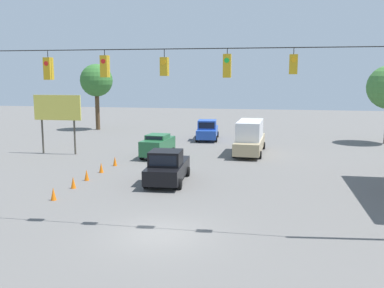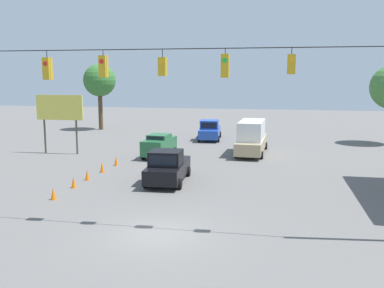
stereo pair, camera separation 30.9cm
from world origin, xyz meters
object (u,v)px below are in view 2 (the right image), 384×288
at_px(pickup_truck_black_withflow_mid, 168,167).
at_px(box_truck_tan_oncoming_deep, 252,137).
at_px(sedan_green_withflow_far, 159,145).
at_px(roadside_billboard, 60,111).
at_px(pickup_truck_blue_withflow_deep, 210,130).
at_px(traffic_cone_nearest, 53,193).
at_px(traffic_cone_third, 87,175).
at_px(overhead_signal_span, 161,102).
at_px(tree_horizon_left, 100,81).
at_px(traffic_cone_fifth, 116,161).
at_px(traffic_cone_second, 74,182).
at_px(traffic_cone_fourth, 102,167).

height_order(pickup_truck_black_withflow_mid, box_truck_tan_oncoming_deep, box_truck_tan_oncoming_deep).
distance_m(sedan_green_withflow_far, roadside_billboard, 9.20).
distance_m(pickup_truck_blue_withflow_deep, traffic_cone_nearest, 23.99).
bearing_deg(traffic_cone_third, pickup_truck_black_withflow_mid, -175.12).
xyz_separation_m(overhead_signal_span, pickup_truck_blue_withflow_deep, (1.87, -26.22, -4.55)).
height_order(traffic_cone_nearest, tree_horizon_left, tree_horizon_left).
height_order(sedan_green_withflow_far, traffic_cone_fifth, sedan_green_withflow_far).
height_order(pickup_truck_black_withflow_mid, traffic_cone_nearest, pickup_truck_black_withflow_mid).
bearing_deg(roadside_billboard, traffic_cone_nearest, 116.25).
bearing_deg(traffic_cone_nearest, traffic_cone_second, -88.71).
bearing_deg(overhead_signal_span, roadside_billboard, -49.95).
bearing_deg(pickup_truck_black_withflow_mid, traffic_cone_nearest, 43.70).
distance_m(sedan_green_withflow_far, traffic_cone_second, 10.79).
height_order(overhead_signal_span, traffic_cone_third, overhead_signal_span).
xyz_separation_m(roadside_billboard, tree_horizon_left, (3.29, -16.39, 2.35)).
bearing_deg(pickup_truck_black_withflow_mid, overhead_signal_span, 102.47).
distance_m(pickup_truck_black_withflow_mid, tree_horizon_left, 29.10).
relative_size(overhead_signal_span, sedan_green_withflow_far, 4.60).
xyz_separation_m(traffic_cone_fifth, roadside_billboard, (6.52, -3.92, 3.32)).
height_order(pickup_truck_black_withflow_mid, tree_horizon_left, tree_horizon_left).
relative_size(overhead_signal_span, traffic_cone_second, 27.14).
bearing_deg(pickup_truck_blue_withflow_deep, traffic_cone_nearest, 78.03).
bearing_deg(traffic_cone_fourth, overhead_signal_span, 125.84).
distance_m(pickup_truck_black_withflow_mid, traffic_cone_third, 5.29).
height_order(sedan_green_withflow_far, roadside_billboard, roadside_billboard).
height_order(traffic_cone_second, tree_horizon_left, tree_horizon_left).
distance_m(pickup_truck_blue_withflow_deep, sedan_green_withflow_far, 10.79).
relative_size(sedan_green_withflow_far, traffic_cone_third, 5.90).
bearing_deg(overhead_signal_span, sedan_green_withflow_far, -74.15).
bearing_deg(traffic_cone_second, roadside_billboard, -58.83).
bearing_deg(traffic_cone_fifth, traffic_cone_fourth, 86.96).
bearing_deg(tree_horizon_left, pickup_truck_black_withflow_mid, 121.23).
distance_m(overhead_signal_span, pickup_truck_black_withflow_mid, 9.08).
relative_size(box_truck_tan_oncoming_deep, traffic_cone_fifth, 10.47).
distance_m(overhead_signal_span, traffic_cone_second, 10.10).
height_order(pickup_truck_black_withflow_mid, roadside_billboard, roadside_billboard).
relative_size(overhead_signal_span, tree_horizon_left, 2.39).
xyz_separation_m(traffic_cone_third, traffic_cone_fourth, (-0.05, -2.29, 0.00)).
xyz_separation_m(traffic_cone_nearest, traffic_cone_fourth, (0.03, -6.76, 0.00)).
relative_size(traffic_cone_third, roadside_billboard, 0.14).
distance_m(sedan_green_withflow_far, traffic_cone_fifth, 4.54).
bearing_deg(traffic_cone_fourth, box_truck_tan_oncoming_deep, -136.41).
bearing_deg(pickup_truck_blue_withflow_deep, traffic_cone_fourth, 73.31).
relative_size(overhead_signal_span, traffic_cone_fifth, 27.14).
xyz_separation_m(pickup_truck_blue_withflow_deep, traffic_cone_second, (5.03, 20.96, -0.62)).
height_order(overhead_signal_span, roadside_billboard, overhead_signal_span).
height_order(traffic_cone_fourth, traffic_cone_fifth, same).
distance_m(overhead_signal_span, tree_horizon_left, 36.19).
relative_size(overhead_signal_span, traffic_cone_third, 27.14).
bearing_deg(roadside_billboard, box_truck_tan_oncoming_deep, -169.33).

